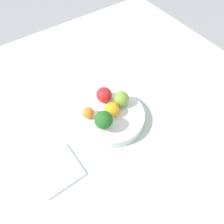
{
  "coord_description": "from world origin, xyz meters",
  "views": [
    {
      "loc": [
        0.33,
        -0.23,
        0.63
      ],
      "look_at": [
        0.0,
        0.0,
        0.06
      ],
      "focal_mm": 35.0,
      "sensor_mm": 36.0,
      "label": 1
    }
  ],
  "objects_px": {
    "apple_green": "(104,95)",
    "orange_front": "(88,113)",
    "napkin": "(58,169)",
    "broccoli": "(104,120)",
    "bowl": "(112,117)",
    "apple_red": "(121,99)",
    "orange_back": "(110,109)"
  },
  "relations": [
    {
      "from": "apple_green",
      "to": "orange_front",
      "type": "xyz_separation_m",
      "value": [
        0.03,
        -0.08,
        -0.01
      ]
    },
    {
      "from": "napkin",
      "to": "broccoli",
      "type": "bearing_deg",
      "value": 98.07
    },
    {
      "from": "bowl",
      "to": "orange_front",
      "type": "distance_m",
      "value": 0.08
    },
    {
      "from": "apple_red",
      "to": "broccoli",
      "type": "bearing_deg",
      "value": -64.59
    },
    {
      "from": "apple_red",
      "to": "napkin",
      "type": "distance_m",
      "value": 0.29
    },
    {
      "from": "broccoli",
      "to": "apple_green",
      "type": "distance_m",
      "value": 0.11
    },
    {
      "from": "napkin",
      "to": "apple_red",
      "type": "bearing_deg",
      "value": 104.65
    },
    {
      "from": "apple_green",
      "to": "orange_front",
      "type": "height_order",
      "value": "apple_green"
    },
    {
      "from": "broccoli",
      "to": "orange_back",
      "type": "relative_size",
      "value": 1.51
    },
    {
      "from": "apple_red",
      "to": "apple_green",
      "type": "xyz_separation_m",
      "value": [
        -0.05,
        -0.04,
        0.0
      ]
    },
    {
      "from": "bowl",
      "to": "broccoli",
      "type": "relative_size",
      "value": 2.95
    },
    {
      "from": "bowl",
      "to": "apple_green",
      "type": "bearing_deg",
      "value": 169.34
    },
    {
      "from": "broccoli",
      "to": "apple_green",
      "type": "bearing_deg",
      "value": 146.07
    },
    {
      "from": "apple_red",
      "to": "orange_back",
      "type": "height_order",
      "value": "apple_red"
    },
    {
      "from": "bowl",
      "to": "napkin",
      "type": "height_order",
      "value": "bowl"
    },
    {
      "from": "broccoli",
      "to": "apple_green",
      "type": "height_order",
      "value": "broccoli"
    },
    {
      "from": "broccoli",
      "to": "orange_back",
      "type": "xyz_separation_m",
      "value": [
        -0.03,
        0.05,
        -0.02
      ]
    },
    {
      "from": "apple_green",
      "to": "orange_back",
      "type": "bearing_deg",
      "value": -14.81
    },
    {
      "from": "bowl",
      "to": "broccoli",
      "type": "bearing_deg",
      "value": -59.32
    },
    {
      "from": "orange_back",
      "to": "napkin",
      "type": "relative_size",
      "value": 0.39
    },
    {
      "from": "apple_red",
      "to": "napkin",
      "type": "height_order",
      "value": "apple_red"
    },
    {
      "from": "orange_front",
      "to": "orange_back",
      "type": "distance_m",
      "value": 0.07
    },
    {
      "from": "apple_green",
      "to": "apple_red",
      "type": "bearing_deg",
      "value": 38.28
    },
    {
      "from": "orange_front",
      "to": "orange_back",
      "type": "bearing_deg",
      "value": 62.87
    },
    {
      "from": "apple_red",
      "to": "orange_back",
      "type": "distance_m",
      "value": 0.05
    },
    {
      "from": "orange_front",
      "to": "apple_red",
      "type": "bearing_deg",
      "value": 81.0
    },
    {
      "from": "apple_green",
      "to": "broccoli",
      "type": "bearing_deg",
      "value": -33.93
    },
    {
      "from": "broccoli",
      "to": "apple_red",
      "type": "bearing_deg",
      "value": 115.41
    },
    {
      "from": "orange_back",
      "to": "napkin",
      "type": "height_order",
      "value": "orange_back"
    },
    {
      "from": "broccoli",
      "to": "napkin",
      "type": "xyz_separation_m",
      "value": [
        0.02,
        -0.18,
        -0.07
      ]
    },
    {
      "from": "apple_red",
      "to": "bowl",
      "type": "bearing_deg",
      "value": -70.69
    },
    {
      "from": "apple_red",
      "to": "orange_front",
      "type": "relative_size",
      "value": 1.41
    }
  ]
}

